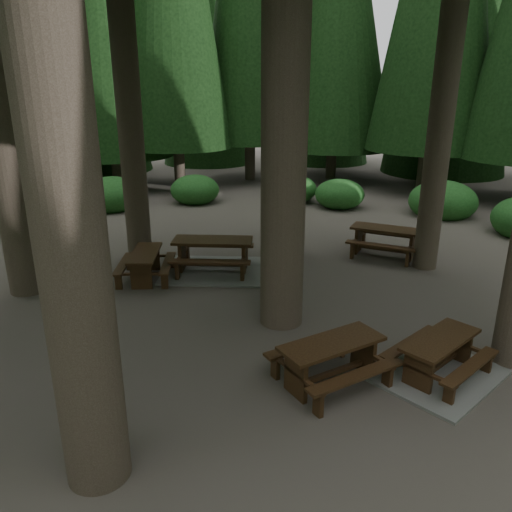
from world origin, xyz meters
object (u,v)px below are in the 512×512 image
object	(u,v)px
picnic_table_a	(438,363)
picnic_table_d	(385,237)
picnic_table_e	(331,356)
picnic_table_c	(213,260)
picnic_table_b	(145,261)

from	to	relation	value
picnic_table_a	picnic_table_d	world-z (taller)	picnic_table_d
picnic_table_a	picnic_table_e	size ratio (longest dim) A/B	1.29
picnic_table_a	picnic_table_c	size ratio (longest dim) A/B	0.81
picnic_table_b	picnic_table_e	distance (m)	5.94
picnic_table_d	picnic_table_e	size ratio (longest dim) A/B	1.20
picnic_table_b	picnic_table_e	bearing A→B (deg)	-141.47
picnic_table_a	picnic_table_d	distance (m)	6.08
picnic_table_a	picnic_table_d	size ratio (longest dim) A/B	1.07
picnic_table_c	picnic_table_e	world-z (taller)	picnic_table_c
picnic_table_d	picnic_table_e	distance (m)	6.69
picnic_table_a	picnic_table_e	world-z (taller)	picnic_table_e
picnic_table_d	picnic_table_b	bearing A→B (deg)	-138.81
picnic_table_b	picnic_table_d	xyz separation A→B (m)	(6.49, -0.27, 0.07)
picnic_table_d	picnic_table_a	bearing A→B (deg)	-70.18
picnic_table_b	picnic_table_d	size ratio (longest dim) A/B	0.80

